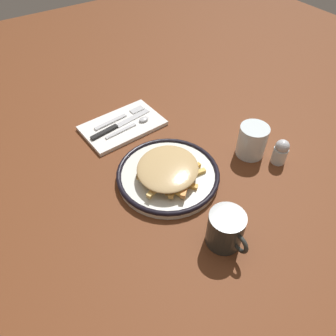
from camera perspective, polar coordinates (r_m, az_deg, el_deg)
ground_plane at (r=0.83m, az=0.00°, el=-1.84°), size 2.60×2.60×0.00m
plate at (r=0.82m, az=0.00°, el=-1.22°), size 0.27×0.27×0.03m
fries_heap at (r=0.80m, az=0.08°, el=-0.19°), size 0.23×0.23×0.04m
napkin at (r=0.99m, az=-8.34°, el=7.40°), size 0.17×0.25×0.01m
fork at (r=1.01m, az=-8.55°, el=8.87°), size 0.04×0.18×0.00m
knife at (r=0.98m, az=-9.29°, el=7.33°), size 0.05×0.21×0.01m
spoon at (r=0.98m, az=-5.93°, el=7.85°), size 0.03×0.15×0.01m
water_glass at (r=0.90m, az=14.76°, el=4.71°), size 0.08×0.08×0.09m
coffee_mug at (r=0.69m, az=10.06°, el=-10.88°), size 0.11×0.08×0.09m
salt_shaker at (r=0.90m, az=19.45°, el=2.79°), size 0.04×0.04×0.07m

